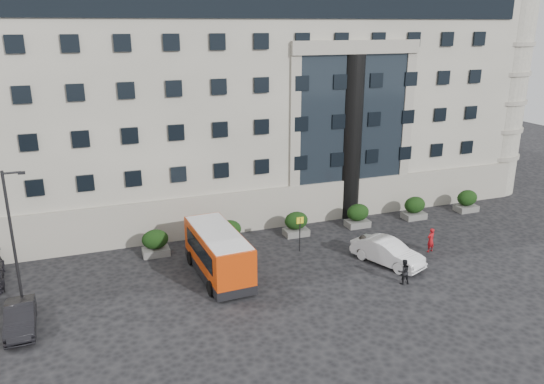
{
  "coord_description": "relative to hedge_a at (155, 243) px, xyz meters",
  "views": [
    {
      "loc": [
        -8.03,
        -26.24,
        15.17
      ],
      "look_at": [
        2.98,
        3.72,
        5.0
      ],
      "focal_mm": 35.0,
      "sensor_mm": 36.0,
      "label": 1
    }
  ],
  "objects": [
    {
      "name": "minibus",
      "position": [
        3.26,
        -4.48,
        0.7
      ],
      "size": [
        3.0,
        7.22,
        2.96
      ],
      "rotation": [
        0.0,
        0.0,
        0.06
      ],
      "color": "#C03609",
      "rests_on": "ground"
    },
    {
      "name": "bus_stop_sign",
      "position": [
        9.5,
        -2.8,
        0.8
      ],
      "size": [
        0.5,
        0.08,
        2.52
      ],
      "color": "#262628",
      "rests_on": "ground"
    },
    {
      "name": "ground",
      "position": [
        4.0,
        -7.8,
        -0.93
      ],
      "size": [
        120.0,
        120.0,
        0.0
      ],
      "primitive_type": "plane",
      "color": "black",
      "rests_on": "ground"
    },
    {
      "name": "civic_building",
      "position": [
        10.0,
        14.2,
        8.07
      ],
      "size": [
        44.0,
        24.0,
        18.0
      ],
      "primitive_type": "cube",
      "color": "gray",
      "rests_on": "ground"
    },
    {
      "name": "parked_car_b",
      "position": [
        -7.94,
        -6.98,
        -0.26
      ],
      "size": [
        1.59,
        4.14,
        1.35
      ],
      "primitive_type": "imported",
      "rotation": [
        0.0,
        0.0,
        0.04
      ],
      "color": "black",
      "rests_on": "ground"
    },
    {
      "name": "white_taxi",
      "position": [
        14.15,
        -6.62,
        -0.11
      ],
      "size": [
        3.56,
        5.25,
        1.64
      ],
      "primitive_type": "imported",
      "rotation": [
        0.0,
        0.0,
        0.41
      ],
      "color": "silver",
      "rests_on": "ground"
    },
    {
      "name": "entrance_column",
      "position": [
        16.0,
        2.5,
        5.57
      ],
      "size": [
        1.8,
        1.8,
        13.0
      ],
      "primitive_type": "cylinder",
      "color": "black",
      "rests_on": "ground"
    },
    {
      "name": "parked_car_d",
      "position": [
        -8.82,
        4.7,
        -0.31
      ],
      "size": [
        2.25,
        4.56,
        1.24
      ],
      "primitive_type": "imported",
      "rotation": [
        0.0,
        0.0,
        0.04
      ],
      "color": "black",
      "rests_on": "ground"
    },
    {
      "name": "pedestrian_b",
      "position": [
        13.55,
        -9.41,
        -0.14
      ],
      "size": [
        0.84,
        0.69,
        1.59
      ],
      "primitive_type": "imported",
      "rotation": [
        0.0,
        0.0,
        3.02
      ],
      "color": "black",
      "rests_on": "ground"
    },
    {
      "name": "hedge_f",
      "position": [
        26.0,
        0.0,
        0.0
      ],
      "size": [
        1.8,
        1.26,
        1.84
      ],
      "color": "#555553",
      "rests_on": "ground"
    },
    {
      "name": "hedge_c",
      "position": [
        10.4,
        0.0,
        0.0
      ],
      "size": [
        1.8,
        1.26,
        1.84
      ],
      "color": "#555553",
      "rests_on": "ground"
    },
    {
      "name": "hedge_b",
      "position": [
        5.2,
        0.0,
        0.0
      ],
      "size": [
        1.8,
        1.26,
        1.84
      ],
      "color": "#555553",
      "rests_on": "ground"
    },
    {
      "name": "hedge_e",
      "position": [
        20.8,
        0.0,
        0.0
      ],
      "size": [
        1.8,
        1.26,
        1.84
      ],
      "color": "#555553",
      "rests_on": "ground"
    },
    {
      "name": "hedge_d",
      "position": [
        15.6,
        0.0,
        0.0
      ],
      "size": [
        1.8,
        1.26,
        1.84
      ],
      "color": "#555553",
      "rests_on": "ground"
    },
    {
      "name": "pedestrian_a",
      "position": [
        18.0,
        -5.98,
        -0.07
      ],
      "size": [
        0.7,
        0.54,
        1.72
      ],
      "primitive_type": "imported",
      "rotation": [
        0.0,
        0.0,
        3.35
      ],
      "color": "#9F0F15",
      "rests_on": "ground"
    },
    {
      "name": "hedge_a",
      "position": [
        0.0,
        0.0,
        0.0
      ],
      "size": [
        1.8,
        1.26,
        1.84
      ],
      "color": "#555553",
      "rests_on": "ground"
    },
    {
      "name": "street_lamp",
      "position": [
        -7.94,
        -4.8,
        3.44
      ],
      "size": [
        1.16,
        0.18,
        8.0
      ],
      "color": "#262628",
      "rests_on": "ground"
    },
    {
      "name": "red_truck",
      "position": [
        -8.08,
        8.64,
        0.44
      ],
      "size": [
        3.23,
        5.33,
        2.68
      ],
      "rotation": [
        0.0,
        0.0,
        0.23
      ],
      "color": "maroon",
      "rests_on": "ground"
    },
    {
      "name": "pedestrian_c",
      "position": [
        13.11,
        -5.16,
        -0.14
      ],
      "size": [
        1.17,
        0.97,
        1.58
      ],
      "primitive_type": "imported",
      "rotation": [
        0.0,
        0.0,
        3.59
      ],
      "color": "black",
      "rests_on": "ground"
    }
  ]
}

